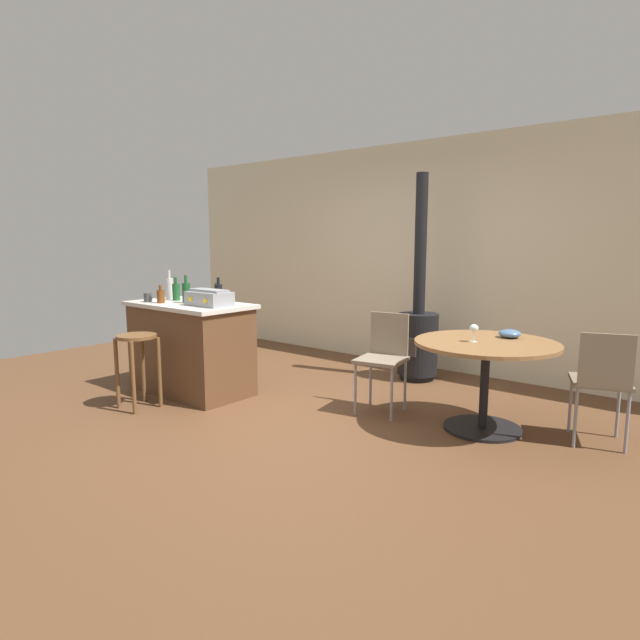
{
  "coord_description": "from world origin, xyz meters",
  "views": [
    {
      "loc": [
        3.09,
        -3.27,
        1.53
      ],
      "look_at": [
        0.16,
        0.3,
        0.84
      ],
      "focal_mm": 29.69,
      "sensor_mm": 36.0,
      "label": 1
    }
  ],
  "objects_px": {
    "cup_1": "(148,298)",
    "dining_table": "(485,362)",
    "folding_chair_far": "(384,354)",
    "bottle_2": "(161,296)",
    "toolbox": "(209,298)",
    "bottle_1": "(170,288)",
    "wooden_stool": "(137,354)",
    "bottle_5": "(219,293)",
    "bottle_3": "(216,294)",
    "bottle_4": "(176,291)",
    "kitchen_island": "(191,347)",
    "folding_chair_near": "(602,378)",
    "wood_stove": "(418,331)",
    "cup_0": "(203,297)",
    "serving_bowl": "(510,334)",
    "wine_glass": "(474,329)",
    "bottle_0": "(186,292)"
  },
  "relations": [
    {
      "from": "bottle_0",
      "to": "bottle_4",
      "type": "distance_m",
      "value": 0.29
    },
    {
      "from": "bottle_2",
      "to": "wooden_stool",
      "type": "bearing_deg",
      "value": -59.4
    },
    {
      "from": "kitchen_island",
      "to": "wine_glass",
      "type": "relative_size",
      "value": 9.14
    },
    {
      "from": "cup_1",
      "to": "bottle_1",
      "type": "bearing_deg",
      "value": 103.26
    },
    {
      "from": "folding_chair_far",
      "to": "bottle_4",
      "type": "height_order",
      "value": "bottle_4"
    },
    {
      "from": "folding_chair_near",
      "to": "bottle_4",
      "type": "distance_m",
      "value": 4.0
    },
    {
      "from": "bottle_5",
      "to": "cup_1",
      "type": "height_order",
      "value": "bottle_5"
    },
    {
      "from": "folding_chair_near",
      "to": "bottle_4",
      "type": "relative_size",
      "value": 3.64
    },
    {
      "from": "toolbox",
      "to": "bottle_3",
      "type": "height_order",
      "value": "bottle_3"
    },
    {
      "from": "folding_chair_far",
      "to": "wooden_stool",
      "type": "bearing_deg",
      "value": -142.79
    },
    {
      "from": "folding_chair_near",
      "to": "serving_bowl",
      "type": "relative_size",
      "value": 4.87
    },
    {
      "from": "wooden_stool",
      "to": "bottle_4",
      "type": "bearing_deg",
      "value": 117.02
    },
    {
      "from": "kitchen_island",
      "to": "folding_chair_far",
      "type": "relative_size",
      "value": 1.48
    },
    {
      "from": "wood_stove",
      "to": "bottle_2",
      "type": "height_order",
      "value": "wood_stove"
    },
    {
      "from": "wooden_stool",
      "to": "bottle_3",
      "type": "height_order",
      "value": "bottle_3"
    },
    {
      "from": "cup_0",
      "to": "serving_bowl",
      "type": "xyz_separation_m",
      "value": [
        2.86,
        0.91,
        -0.19
      ]
    },
    {
      "from": "kitchen_island",
      "to": "wood_stove",
      "type": "height_order",
      "value": "wood_stove"
    },
    {
      "from": "wooden_stool",
      "to": "bottle_5",
      "type": "height_order",
      "value": "bottle_5"
    },
    {
      "from": "bottle_5",
      "to": "serving_bowl",
      "type": "bearing_deg",
      "value": 18.68
    },
    {
      "from": "bottle_3",
      "to": "serving_bowl",
      "type": "distance_m",
      "value": 2.86
    },
    {
      "from": "folding_chair_near",
      "to": "toolbox",
      "type": "distance_m",
      "value": 3.41
    },
    {
      "from": "dining_table",
      "to": "bottle_1",
      "type": "distance_m",
      "value": 3.32
    },
    {
      "from": "cup_1",
      "to": "dining_table",
      "type": "bearing_deg",
      "value": 18.29
    },
    {
      "from": "dining_table",
      "to": "bottle_5",
      "type": "distance_m",
      "value": 2.66
    },
    {
      "from": "bottle_1",
      "to": "bottle_5",
      "type": "xyz_separation_m",
      "value": [
        0.66,
        0.12,
        -0.02
      ]
    },
    {
      "from": "kitchen_island",
      "to": "bottle_4",
      "type": "bearing_deg",
      "value": 168.4
    },
    {
      "from": "dining_table",
      "to": "folding_chair_near",
      "type": "distance_m",
      "value": 0.83
    },
    {
      "from": "wooden_stool",
      "to": "bottle_3",
      "type": "bearing_deg",
      "value": 86.71
    },
    {
      "from": "cup_0",
      "to": "bottle_1",
      "type": "bearing_deg",
      "value": -166.5
    },
    {
      "from": "folding_chair_far",
      "to": "bottle_2",
      "type": "xyz_separation_m",
      "value": [
        -2.06,
        -0.91,
        0.46
      ]
    },
    {
      "from": "bottle_4",
      "to": "wine_glass",
      "type": "bearing_deg",
      "value": 12.85
    },
    {
      "from": "toolbox",
      "to": "bottle_4",
      "type": "distance_m",
      "value": 0.64
    },
    {
      "from": "toolbox",
      "to": "bottle_5",
      "type": "bearing_deg",
      "value": 121.31
    },
    {
      "from": "dining_table",
      "to": "bottle_5",
      "type": "height_order",
      "value": "bottle_5"
    },
    {
      "from": "bottle_0",
      "to": "bottle_3",
      "type": "height_order",
      "value": "bottle_0"
    },
    {
      "from": "toolbox",
      "to": "bottle_5",
      "type": "height_order",
      "value": "bottle_5"
    },
    {
      "from": "toolbox",
      "to": "bottle_3",
      "type": "distance_m",
      "value": 0.36
    },
    {
      "from": "wooden_stool",
      "to": "bottle_3",
      "type": "distance_m",
      "value": 1.02
    },
    {
      "from": "folding_chair_far",
      "to": "bottle_5",
      "type": "bearing_deg",
      "value": -162.96
    },
    {
      "from": "toolbox",
      "to": "kitchen_island",
      "type": "bearing_deg",
      "value": 176.6
    },
    {
      "from": "bottle_1",
      "to": "wine_glass",
      "type": "height_order",
      "value": "bottle_1"
    },
    {
      "from": "bottle_1",
      "to": "cup_1",
      "type": "height_order",
      "value": "bottle_1"
    },
    {
      "from": "wood_stove",
      "to": "bottle_0",
      "type": "xyz_separation_m",
      "value": [
        -1.56,
        -1.92,
        0.47
      ]
    },
    {
      "from": "wooden_stool",
      "to": "bottle_1",
      "type": "xyz_separation_m",
      "value": [
        -0.52,
        0.73,
        0.52
      ]
    },
    {
      "from": "folding_chair_far",
      "to": "toolbox",
      "type": "distance_m",
      "value": 1.74
    },
    {
      "from": "folding_chair_near",
      "to": "wood_stove",
      "type": "xyz_separation_m",
      "value": [
        -2.01,
        0.86,
        0.02
      ]
    },
    {
      "from": "bottle_0",
      "to": "wine_glass",
      "type": "distance_m",
      "value": 2.81
    },
    {
      "from": "bottle_0",
      "to": "bottle_1",
      "type": "height_order",
      "value": "bottle_1"
    },
    {
      "from": "cup_1",
      "to": "serving_bowl",
      "type": "bearing_deg",
      "value": 22.32
    },
    {
      "from": "toolbox",
      "to": "bottle_1",
      "type": "height_order",
      "value": "bottle_1"
    }
  ]
}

